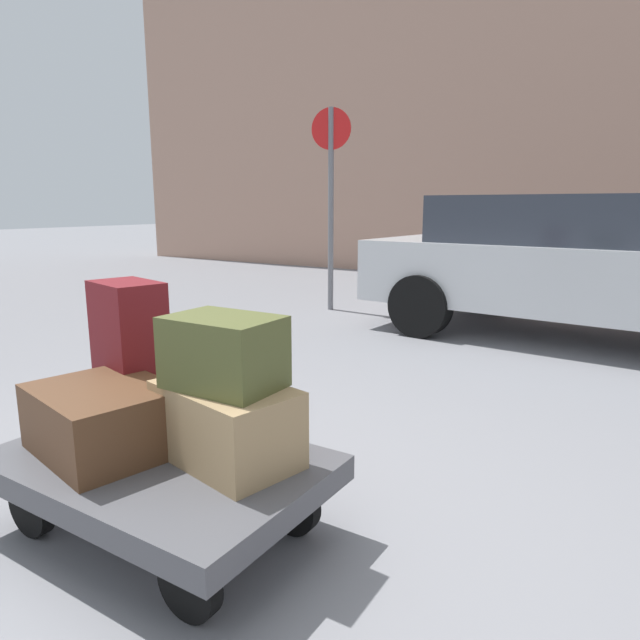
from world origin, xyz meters
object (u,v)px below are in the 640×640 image
suitcase_maroon_center (130,351)px  suitcase_brown_front_left (105,419)px  duffel_bag_olive_topmost_pile (224,352)px  parked_car (586,264)px  no_parking_sign (331,188)px  duffel_bag_tan_rear_left (226,424)px  luggage_cart (161,472)px

suitcase_maroon_center → suitcase_brown_front_left: 0.41m
duffel_bag_olive_topmost_pile → parked_car: parked_car is taller
duffel_bag_olive_topmost_pile → parked_car: bearing=80.8°
suitcase_maroon_center → no_parking_sign: size_ratio=0.26×
duffel_bag_tan_rear_left → suitcase_maroon_center: bearing=-177.6°
luggage_cart → suitcase_brown_front_left: size_ratio=2.29×
parked_car → no_parking_sign: bearing=178.9°
suitcase_maroon_center → duffel_bag_olive_topmost_pile: suitcase_maroon_center is taller
duffel_bag_tan_rear_left → no_parking_sign: bearing=128.7°
suitcase_maroon_center → parked_car: bearing=86.7°
luggage_cart → suitcase_maroon_center: 0.63m
suitcase_maroon_center → suitcase_brown_front_left: size_ratio=1.13×
luggage_cart → no_parking_sign: 5.28m
duffel_bag_olive_topmost_pile → no_parking_sign: 5.18m
duffel_bag_tan_rear_left → suitcase_maroon_center: size_ratio=0.87×
suitcase_brown_front_left → duffel_bag_olive_topmost_pile: size_ratio=1.36×
luggage_cart → no_parking_sign: size_ratio=0.53×
duffel_bag_olive_topmost_pile → parked_car: size_ratio=0.10×
luggage_cart → duffel_bag_tan_rear_left: (0.25, 0.12, 0.22)m
suitcase_maroon_center → duffel_bag_olive_topmost_pile: 0.70m
suitcase_brown_front_left → no_parking_sign: size_ratio=0.23×
luggage_cart → duffel_bag_olive_topmost_pile: (0.25, 0.12, 0.51)m
duffel_bag_tan_rear_left → suitcase_brown_front_left: bearing=-146.5°
parked_car → luggage_cart: bearing=-101.2°
duffel_bag_tan_rear_left → no_parking_sign: no_parking_sign is taller
no_parking_sign → duffel_bag_tan_rear_left: bearing=-63.2°
duffel_bag_tan_rear_left → suitcase_brown_front_left: (-0.48, -0.19, -0.02)m
luggage_cart → duffel_bag_olive_topmost_pile: 0.58m
suitcase_maroon_center → suitcase_brown_front_left: suitcase_maroon_center is taller
duffel_bag_tan_rear_left → no_parking_sign: size_ratio=0.23×
suitcase_brown_front_left → no_parking_sign: 5.22m
luggage_cart → duffel_bag_tan_rear_left: duffel_bag_tan_rear_left is taller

